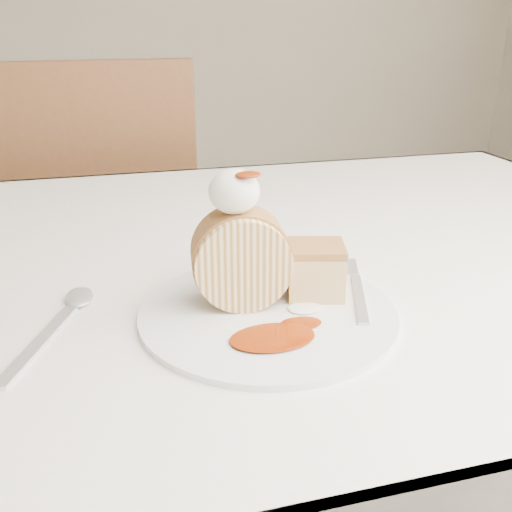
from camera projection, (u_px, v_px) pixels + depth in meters
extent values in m
cube|color=white|center=(234.00, 261.00, 0.78)|extent=(1.40, 0.90, 0.04)
cube|color=white|center=(188.00, 234.00, 1.22)|extent=(1.40, 0.01, 0.28)
cylinder|color=brown|center=(449.00, 319.00, 1.40)|extent=(0.06, 0.06, 0.71)
cube|color=brown|center=(101.00, 248.00, 1.54)|extent=(0.47, 0.47, 0.04)
cube|color=brown|center=(95.00, 173.00, 1.26)|extent=(0.45, 0.07, 0.47)
cylinder|color=brown|center=(166.00, 289.00, 1.86)|extent=(0.04, 0.04, 0.44)
cylinder|color=brown|center=(41.00, 306.00, 1.75)|extent=(0.04, 0.04, 0.44)
cylinder|color=brown|center=(190.00, 350.00, 1.52)|extent=(0.04, 0.04, 0.44)
cylinder|color=brown|center=(36.00, 375.00, 1.41)|extent=(0.04, 0.04, 0.44)
cylinder|color=white|center=(268.00, 313.00, 0.59)|extent=(0.32, 0.32, 0.01)
cylinder|color=beige|center=(242.00, 259.00, 0.59)|extent=(0.10, 0.07, 0.10)
cube|color=#A4733E|center=(315.00, 273.00, 0.61)|extent=(0.07, 0.07, 0.05)
ellipsoid|color=white|center=(234.00, 191.00, 0.56)|extent=(0.05, 0.05, 0.04)
ellipsoid|color=maroon|center=(248.00, 169.00, 0.54)|extent=(0.03, 0.02, 0.01)
cube|color=silver|center=(359.00, 298.00, 0.61)|extent=(0.07, 0.16, 0.00)
cube|color=silver|center=(39.00, 343.00, 0.54)|extent=(0.09, 0.17, 0.00)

